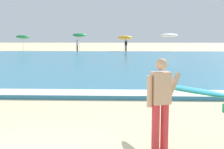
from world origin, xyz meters
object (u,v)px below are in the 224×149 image
(beachgoer_near_row_left, at_px, (77,45))
(beachgoer_near_row_mid, at_px, (126,45))
(beach_umbrella_2, at_px, (125,38))
(surfer_with_board, at_px, (174,94))
(beach_umbrella_1, at_px, (79,35))
(beach_umbrella_0, at_px, (23,37))
(beach_umbrella_3, at_px, (169,35))

(beachgoer_near_row_left, bearing_deg, beachgoer_near_row_mid, -2.83)
(beach_umbrella_2, bearing_deg, beachgoer_near_row_mid, -73.46)
(beachgoer_near_row_left, bearing_deg, surfer_with_board, -78.30)
(beach_umbrella_1, distance_m, beachgoer_near_row_left, 2.07)
(surfer_with_board, relative_size, beach_umbrella_2, 1.37)
(beach_umbrella_0, bearing_deg, beach_umbrella_3, -0.06)
(beachgoer_near_row_mid, bearing_deg, beachgoer_near_row_left, 177.17)
(surfer_with_board, relative_size, beach_umbrella_3, 1.23)
(beachgoer_near_row_left, relative_size, beachgoer_near_row_mid, 1.00)
(surfer_with_board, height_order, beach_umbrella_2, beach_umbrella_2)
(beach_umbrella_1, xyz_separation_m, beach_umbrella_2, (6.10, -1.42, -0.33))
(beach_umbrella_0, relative_size, beach_umbrella_3, 0.93)
(beach_umbrella_3, bearing_deg, beachgoer_near_row_left, -171.20)
(surfer_with_board, relative_size, beach_umbrella_0, 1.32)
(beachgoer_near_row_mid, bearing_deg, surfer_with_board, -88.90)
(surfer_with_board, xyz_separation_m, beach_umbrella_0, (-14.72, 35.55, 0.85))
(beach_umbrella_3, relative_size, beachgoer_near_row_left, 1.50)
(beach_umbrella_3, height_order, beachgoer_near_row_left, beach_umbrella_3)
(beach_umbrella_2, height_order, beachgoer_near_row_left, beach_umbrella_2)
(beach_umbrella_1, distance_m, beach_umbrella_2, 6.27)
(beach_umbrella_2, bearing_deg, beach_umbrella_1, 166.89)
(beach_umbrella_1, relative_size, beach_umbrella_2, 1.17)
(beach_umbrella_1, distance_m, beachgoer_near_row_mid, 6.67)
(surfer_with_board, xyz_separation_m, beach_umbrella_1, (-6.89, 35.26, 1.11))
(beach_umbrella_2, bearing_deg, surfer_with_board, -88.66)
(beach_umbrella_0, distance_m, beachgoer_near_row_mid, 14.29)
(surfer_with_board, distance_m, beach_umbrella_0, 38.49)
(beach_umbrella_0, height_order, beachgoer_near_row_mid, beach_umbrella_0)
(beach_umbrella_2, xyz_separation_m, beachgoer_near_row_left, (-6.18, -0.19, -0.97))
(beach_umbrella_1, distance_m, beach_umbrella_3, 12.06)
(beach_umbrella_2, bearing_deg, beach_umbrella_3, 15.85)
(surfer_with_board, height_order, beach_umbrella_1, beach_umbrella_1)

